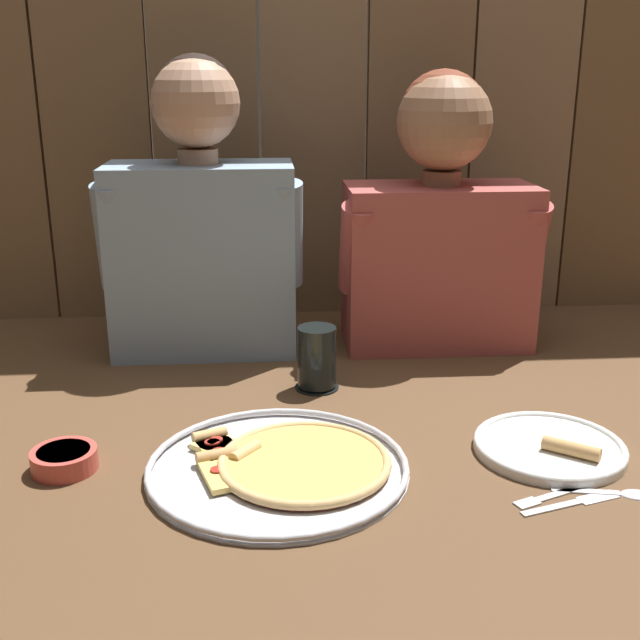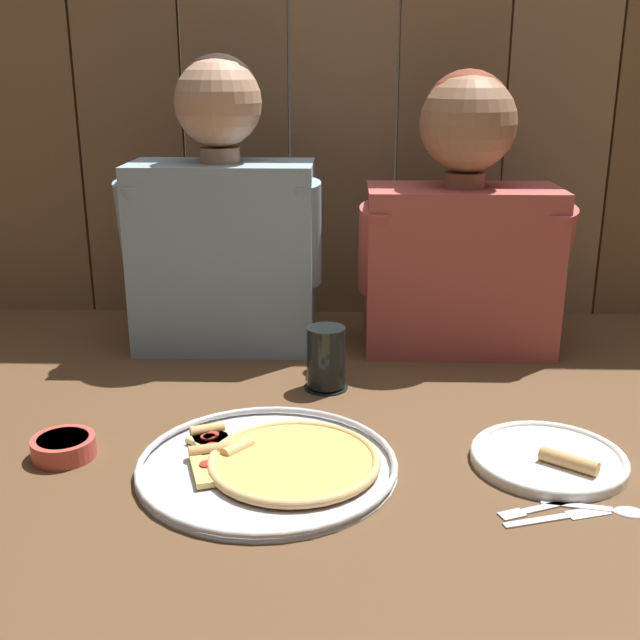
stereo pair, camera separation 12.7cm
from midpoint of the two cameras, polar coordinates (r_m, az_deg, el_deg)
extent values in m
plane|color=brown|center=(1.25, -1.09, -9.30)|extent=(3.20, 3.20, 0.00)
cylinder|color=silver|center=(1.19, -6.22, -10.88)|extent=(0.39, 0.39, 0.01)
torus|color=silver|center=(1.18, -6.24, -10.54)|extent=(0.39, 0.39, 0.01)
cylinder|color=#B23823|center=(1.19, -4.27, -10.54)|extent=(0.25, 0.25, 0.00)
cylinder|color=#EABC56|center=(1.18, -4.28, -10.33)|extent=(0.24, 0.24, 0.01)
torus|color=tan|center=(1.18, -4.28, -10.33)|extent=(0.26, 0.26, 0.01)
cube|color=#EABC56|center=(1.24, -10.38, -9.30)|extent=(0.08, 0.10, 0.01)
cylinder|color=tan|center=(1.27, -10.93, -8.32)|extent=(0.06, 0.04, 0.02)
cylinder|color=#A3281E|center=(1.25, -10.89, -8.72)|extent=(0.02, 0.02, 0.00)
cylinder|color=#A3281E|center=(1.22, -10.41, -9.44)|extent=(0.02, 0.02, 0.00)
cube|color=#F4D170|center=(1.24, -10.04, -9.22)|extent=(0.10, 0.10, 0.01)
cylinder|color=tan|center=(1.21, -8.51, -9.60)|extent=(0.05, 0.06, 0.02)
cylinder|color=#A3281E|center=(1.25, -10.69, -8.74)|extent=(0.02, 0.02, 0.00)
cylinder|color=#A3281E|center=(1.26, -10.49, -8.64)|extent=(0.02, 0.02, 0.00)
cube|color=#EFC660|center=(1.17, -10.08, -11.03)|extent=(0.09, 0.11, 0.01)
cylinder|color=tan|center=(1.21, -10.57, -9.76)|extent=(0.07, 0.04, 0.02)
cylinder|color=#A3281E|center=(1.17, -10.67, -10.75)|extent=(0.02, 0.02, 0.00)
cylinder|color=white|center=(1.27, 13.61, -9.14)|extent=(0.23, 0.23, 0.01)
torus|color=white|center=(1.27, 13.63, -8.90)|extent=(0.23, 0.23, 0.01)
cylinder|color=tan|center=(1.24, 15.05, -9.12)|extent=(0.08, 0.07, 0.02)
cylinder|color=black|center=(1.47, -2.72, -4.90)|extent=(0.08, 0.08, 0.01)
cylinder|color=black|center=(1.45, -2.75, -2.72)|extent=(0.07, 0.07, 0.11)
cylinder|color=#CC4C42|center=(1.26, -20.97, -9.58)|extent=(0.10, 0.10, 0.03)
cylinder|color=#B23823|center=(1.26, -21.01, -9.25)|extent=(0.08, 0.08, 0.02)
cube|color=silver|center=(1.16, 14.29, -12.10)|extent=(0.09, 0.05, 0.01)
cube|color=silver|center=(1.12, 11.70, -12.98)|extent=(0.04, 0.03, 0.01)
cube|color=silver|center=(1.12, 13.39, -13.22)|extent=(0.09, 0.04, 0.01)
cube|color=silver|center=(1.16, 16.64, -12.35)|extent=(0.06, 0.04, 0.00)
cube|color=silver|center=(1.17, 15.83, -11.96)|extent=(0.10, 0.03, 0.01)
ellipsoid|color=silver|center=(1.18, 19.23, -11.86)|extent=(0.05, 0.04, 0.01)
cube|color=#849EB7|center=(1.64, -10.75, 4.35)|extent=(0.37, 0.19, 0.39)
cylinder|color=tan|center=(1.61, -11.19, 11.63)|extent=(0.08, 0.08, 0.03)
sphere|color=tan|center=(1.60, -11.41, 15.25)|extent=(0.17, 0.17, 0.17)
sphere|color=black|center=(1.61, -11.39, 15.73)|extent=(0.16, 0.16, 0.16)
cylinder|color=#849EB7|center=(1.62, -16.92, 5.81)|extent=(0.08, 0.12, 0.23)
cylinder|color=#849EB7|center=(1.58, -4.96, 6.23)|extent=(0.08, 0.12, 0.22)
cube|color=#AD4C47|center=(1.67, 6.41, 3.90)|extent=(0.39, 0.19, 0.34)
cylinder|color=#9E7051|center=(1.63, 6.64, 10.24)|extent=(0.08, 0.08, 0.03)
sphere|color=#9E7051|center=(1.62, 6.78, 14.13)|extent=(0.19, 0.19, 0.19)
sphere|color=brown|center=(1.63, 6.70, 14.67)|extent=(0.18, 0.18, 0.18)
cylinder|color=#AD4C47|center=(1.59, 0.52, 5.25)|extent=(0.08, 0.13, 0.20)
cylinder|color=#AD4C47|center=(1.66, 12.69, 5.32)|extent=(0.08, 0.13, 0.20)
cube|color=brown|center=(1.89, -18.32, 17.75)|extent=(0.24, 0.03, 1.19)
cube|color=#806243|center=(1.85, -10.59, 18.33)|extent=(0.24, 0.03, 1.19)
cube|color=#88694B|center=(1.85, -2.61, 18.60)|extent=(0.24, 0.03, 1.19)
cube|color=brown|center=(1.87, 5.31, 18.54)|extent=(0.24, 0.03, 1.19)
cube|color=#896A4C|center=(1.93, 12.89, 18.17)|extent=(0.24, 0.03, 1.19)
cube|color=brown|center=(2.01, 19.89, 17.56)|extent=(0.24, 0.03, 1.19)
camera|label=1|loc=(0.06, -92.86, -0.93)|focal=43.90mm
camera|label=2|loc=(0.06, 87.14, 0.93)|focal=43.90mm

